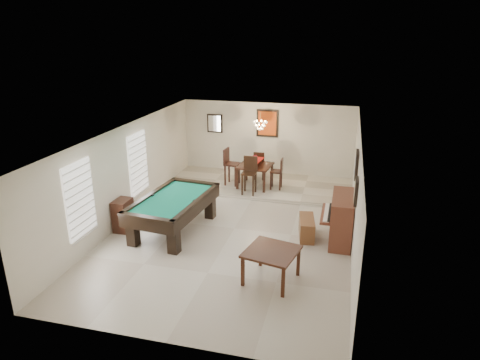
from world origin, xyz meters
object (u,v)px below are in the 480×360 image
at_px(piano_bench, 307,228).
at_px(apothecary_chest, 123,215).
at_px(pool_table, 174,215).
at_px(dining_chair_south, 249,176).
at_px(dining_chair_west, 232,167).
at_px(dining_chair_north, 260,165).
at_px(upright_piano, 336,218).
at_px(flower_vase, 255,158).
at_px(square_table, 271,265).
at_px(dining_chair_east, 276,174).
at_px(dining_table, 255,174).
at_px(chandelier, 260,122).

height_order(piano_bench, apothecary_chest, apothecary_chest).
xyz_separation_m(pool_table, dining_chair_south, (1.35, 2.75, 0.26)).
bearing_deg(dining_chair_west, dining_chair_north, -38.73).
bearing_deg(apothecary_chest, upright_piano, 8.01).
xyz_separation_m(piano_bench, flower_vase, (-1.98, 2.99, 0.82)).
bearing_deg(upright_piano, dining_chair_north, 125.57).
relative_size(square_table, piano_bench, 1.10).
height_order(piano_bench, dining_chair_east, dining_chair_east).
relative_size(flower_vase, dining_chair_north, 0.22).
distance_m(square_table, apothecary_chest, 4.38).
bearing_deg(dining_chair_west, flower_vase, -83.64).
bearing_deg(dining_table, dining_chair_north, 90.35).
xyz_separation_m(flower_vase, chandelier, (0.10, 0.23, 1.13)).
relative_size(flower_vase, dining_chair_west, 0.18).
bearing_deg(square_table, chandelier, 104.27).
bearing_deg(dining_chair_north, dining_chair_south, 87.48).
bearing_deg(dining_chair_west, apothecary_chest, 158.66).
distance_m(dining_chair_south, chandelier, 1.77).
relative_size(upright_piano, flower_vase, 6.72).
relative_size(pool_table, dining_chair_east, 2.68).
distance_m(dining_table, chandelier, 1.68).
bearing_deg(piano_bench, flower_vase, 123.55).
height_order(pool_table, piano_bench, pool_table).
xyz_separation_m(dining_chair_north, dining_chair_east, (0.71, -0.81, 0.01)).
bearing_deg(apothecary_chest, dining_chair_south, 49.00).
height_order(upright_piano, flower_vase, upright_piano).
bearing_deg(pool_table, dining_chair_west, 85.43).
height_order(square_table, piano_bench, square_table).
bearing_deg(flower_vase, dining_chair_west, -179.49).
distance_m(upright_piano, flower_vase, 4.04).
height_order(dining_chair_west, chandelier, chandelier).
distance_m(pool_table, dining_chair_north, 4.44).
distance_m(upright_piano, dining_table, 4.02).
bearing_deg(piano_bench, dining_table, 123.55).
bearing_deg(apothecary_chest, piano_bench, 9.19).
bearing_deg(upright_piano, chandelier, 128.68).
height_order(pool_table, upright_piano, upright_piano).
distance_m(square_table, upright_piano, 2.49).
bearing_deg(dining_chair_south, dining_chair_east, 41.83).
distance_m(square_table, dining_chair_south, 4.71).
height_order(square_table, dining_chair_south, dining_chair_south).
relative_size(flower_vase, dining_chair_south, 0.18).
relative_size(pool_table, flower_vase, 12.61).
bearing_deg(apothecary_chest, dining_chair_north, 59.28).
xyz_separation_m(dining_chair_south, dining_chair_west, (-0.73, 0.69, 0.02)).
height_order(pool_table, dining_chair_north, dining_chair_north).
height_order(square_table, apothecary_chest, apothecary_chest).
relative_size(apothecary_chest, dining_table, 0.82).
height_order(square_table, dining_table, dining_table).
relative_size(apothecary_chest, dining_chair_north, 0.86).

